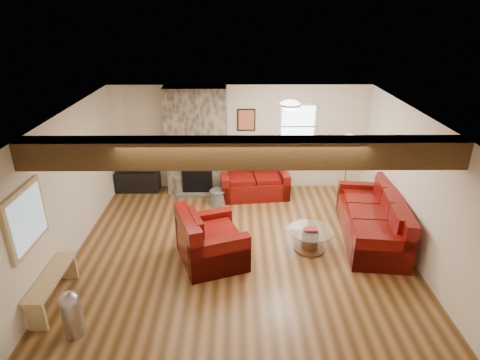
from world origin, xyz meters
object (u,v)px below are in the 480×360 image
Objects in this scene: tv_cabinet at (138,181)px; television at (136,162)px; loveseat at (254,179)px; sofa_three at (371,216)px; coffee_table at (310,240)px; armchair_red at (211,236)px; floor_lamp at (349,145)px.

tv_cabinet is 0.49m from television.
television reaches higher than loveseat.
television is (-4.93, 2.20, 0.29)m from sofa_three.
television is (-2.77, 0.30, 0.33)m from loveseat.
loveseat is 2.51m from coffee_table.
armchair_red is 1.82m from coffee_table.
television is (-1.93, 2.92, 0.27)m from armchair_red.
floor_lamp is (-0.13, 1.54, 0.90)m from sofa_three.
armchair_red is 3.51m from television.
loveseat is 2.27m from floor_lamp.
floor_lamp reaches higher than tv_cabinet.
coffee_table is at bearing -64.51° from sofa_three.
television is at bearing 0.00° from tv_cabinet.
floor_lamp reaches higher than sofa_three.
sofa_three is 1.51× the size of loveseat.
television is at bearing 172.19° from floor_lamp.
tv_cabinet is at bearing 172.19° from floor_lamp.
tv_cabinet is at bearing -107.43° from sofa_three.
sofa_three is at bearing -96.11° from armchair_red.
armchair_red is at bearing -69.87° from sofa_three.
coffee_table is 4.54m from tv_cabinet.
loveseat is at bearing 111.99° from coffee_table.
armchair_red is (-0.84, -2.62, 0.06)m from loveseat.
loveseat is 1.90× the size of television.
armchair_red is 1.42× the size of television.
loveseat is at bearing 169.98° from floor_lamp.
loveseat is 1.54× the size of tv_cabinet.
floor_lamp reaches higher than television.
armchair_red is (-3.00, -0.72, 0.02)m from sofa_three.
floor_lamp is (2.03, -0.36, 0.94)m from loveseat.
sofa_three reaches higher than tv_cabinet.
loveseat reaches higher than coffee_table.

